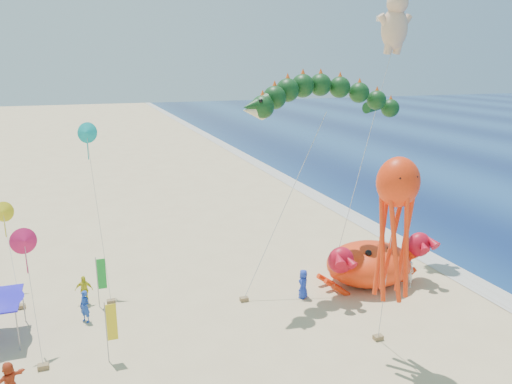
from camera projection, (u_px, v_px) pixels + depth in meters
ground at (296, 296)px, 31.47m from camera, size 320.00×320.00×0.00m
foam_strip at (451, 271)px, 35.35m from camera, size 320.00×320.00×0.00m
crab_inflatable at (370, 262)px, 32.90m from camera, size 7.88×5.38×3.45m
dragon_kite at (324, 103)px, 31.18m from camera, size 12.43×5.62×13.21m
cherub_kite at (395, 22)px, 35.38m from camera, size 6.32×2.97×19.21m
octopus_kite at (395, 218)px, 23.17m from camera, size 2.04×2.60×10.20m
feather_flags at (32, 312)px, 25.33m from camera, size 8.54×6.16×3.20m
beachgoers at (89, 310)px, 27.94m from camera, size 28.89×10.99×1.87m
small_kites at (41, 205)px, 28.90m from camera, size 6.83×11.87×10.78m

